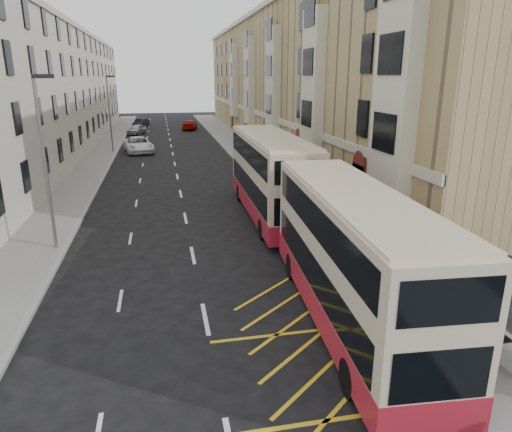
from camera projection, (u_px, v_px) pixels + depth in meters
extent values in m
plane|color=black|center=(220.00, 394.00, 12.04)|extent=(200.00, 200.00, 0.00)
cube|color=slate|center=(265.00, 167.00, 41.65)|extent=(4.00, 120.00, 0.15)
cube|color=slate|center=(87.00, 175.00, 38.65)|extent=(3.00, 120.00, 0.15)
cube|color=gray|center=(243.00, 168.00, 41.27)|extent=(0.25, 120.00, 0.15)
cube|color=gray|center=(105.00, 174.00, 38.94)|extent=(0.25, 120.00, 0.15)
cube|color=tan|center=(293.00, 81.00, 55.35)|extent=(10.00, 79.00, 15.00)
cube|color=beige|center=(253.00, 111.00, 55.40)|extent=(0.18, 79.00, 0.50)
cube|color=beige|center=(252.00, 13.00, 52.16)|extent=(0.40, 79.00, 0.50)
cube|color=beige|center=(396.00, 89.00, 21.07)|extent=(0.80, 3.20, 10.00)
cube|color=beige|center=(313.00, 84.00, 32.31)|extent=(0.80, 3.20, 10.00)
cube|color=beige|center=(273.00, 82.00, 43.54)|extent=(0.80, 3.20, 10.00)
cube|color=beige|center=(249.00, 81.00, 54.78)|extent=(0.80, 3.20, 10.00)
cube|color=beige|center=(234.00, 80.00, 66.01)|extent=(0.80, 3.20, 10.00)
cube|color=maroon|center=(358.00, 190.00, 26.58)|extent=(0.20, 1.60, 3.00)
cube|color=maroon|center=(298.00, 156.00, 37.81)|extent=(0.20, 1.60, 3.00)
cube|color=maroon|center=(266.00, 138.00, 49.05)|extent=(0.20, 1.60, 3.00)
cube|color=maroon|center=(246.00, 127.00, 60.28)|extent=(0.20, 1.60, 3.00)
cube|color=maroon|center=(232.00, 119.00, 71.52)|extent=(0.20, 1.60, 3.00)
cube|color=beige|center=(44.00, 91.00, 50.12)|extent=(9.00, 79.00, 13.00)
cube|color=beige|center=(80.00, 28.00, 49.09)|extent=(0.30, 79.00, 0.50)
cube|color=black|center=(442.00, 287.00, 14.86)|extent=(0.08, 0.08, 2.60)
cube|color=black|center=(477.00, 284.00, 15.11)|extent=(0.08, 0.08, 2.60)
cube|color=black|center=(508.00, 271.00, 12.81)|extent=(1.65, 4.25, 0.10)
cube|color=black|center=(489.00, 328.00, 14.06)|extent=(0.35, 1.60, 0.06)
cylinder|color=red|center=(394.00, 305.00, 15.40)|extent=(0.06, 0.06, 1.00)
cylinder|color=red|center=(355.00, 267.00, 18.44)|extent=(0.06, 0.06, 1.00)
cylinder|color=red|center=(327.00, 240.00, 21.48)|extent=(0.06, 0.06, 1.00)
cube|color=red|center=(356.00, 256.00, 18.30)|extent=(0.05, 6.50, 0.06)
cube|color=red|center=(355.00, 266.00, 18.43)|extent=(0.05, 6.50, 0.06)
cylinder|color=slate|center=(45.00, 165.00, 20.82)|extent=(0.16, 0.16, 8.00)
cube|color=black|center=(43.00, 76.00, 19.75)|extent=(0.90, 0.18, 0.18)
cylinder|color=slate|center=(110.00, 114.00, 48.90)|extent=(0.16, 0.16, 8.00)
cube|color=black|center=(110.00, 76.00, 47.84)|extent=(0.90, 0.18, 0.18)
cube|color=beige|center=(352.00, 255.00, 14.94)|extent=(3.43, 11.67, 4.14)
cube|color=#A81B2B|center=(349.00, 299.00, 15.41)|extent=(3.47, 11.71, 0.94)
cube|color=black|center=(351.00, 269.00, 15.09)|extent=(3.41, 10.76, 1.15)
cube|color=black|center=(354.00, 218.00, 14.57)|extent=(3.41, 10.76, 1.05)
cube|color=beige|center=(356.00, 193.00, 14.32)|extent=(3.30, 11.21, 0.13)
cube|color=black|center=(309.00, 217.00, 20.51)|extent=(2.23, 0.24, 1.36)
cube|color=black|center=(310.00, 170.00, 19.88)|extent=(1.83, 0.21, 0.47)
cube|color=black|center=(440.00, 375.00, 9.64)|extent=(2.23, 0.24, 1.26)
cylinder|color=black|center=(292.00, 266.00, 18.85)|extent=(0.37, 1.07, 1.05)
cylinder|color=black|center=(347.00, 263.00, 19.15)|extent=(0.37, 1.07, 1.05)
cylinder|color=black|center=(350.00, 378.00, 11.86)|extent=(0.37, 1.07, 1.05)
cylinder|color=black|center=(436.00, 371.00, 12.16)|extent=(0.37, 1.07, 1.05)
cube|color=beige|center=(271.00, 175.00, 26.58)|extent=(2.98, 12.16, 4.35)
cube|color=#A81B2B|center=(270.00, 202.00, 27.07)|extent=(3.01, 12.20, 0.99)
cube|color=black|center=(271.00, 183.00, 26.73)|extent=(3.01, 11.20, 1.21)
cube|color=black|center=(271.00, 152.00, 26.18)|extent=(3.01, 11.20, 1.10)
cube|color=beige|center=(271.00, 136.00, 25.93)|extent=(2.86, 11.68, 0.13)
cube|color=black|center=(252.00, 164.00, 32.38)|extent=(2.34, 0.13, 1.43)
cube|color=black|center=(252.00, 132.00, 31.72)|extent=(1.93, 0.12, 0.50)
cube|color=black|center=(298.00, 211.00, 21.04)|extent=(2.34, 0.13, 1.32)
cylinder|color=black|center=(240.00, 193.00, 30.59)|extent=(0.33, 1.11, 1.10)
cylinder|color=black|center=(276.00, 191.00, 31.03)|extent=(0.33, 1.11, 1.10)
cylinder|color=black|center=(263.00, 229.00, 23.30)|extent=(0.33, 1.11, 1.10)
cylinder|color=black|center=(309.00, 227.00, 23.74)|extent=(0.33, 1.11, 1.10)
imported|color=black|center=(483.00, 328.00, 13.23)|extent=(0.90, 0.71, 1.81)
imported|color=black|center=(390.00, 254.00, 18.76)|extent=(1.14, 0.74, 1.80)
imported|color=white|center=(138.00, 145.00, 50.18)|extent=(3.78, 6.42, 1.67)
imported|color=#A5A7AE|center=(137.00, 129.00, 65.87)|extent=(3.06, 4.52, 1.43)
imported|color=black|center=(141.00, 123.00, 74.32)|extent=(2.77, 4.74, 1.48)
imported|color=#A10900|center=(190.00, 125.00, 71.72)|extent=(2.93, 5.39, 1.48)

